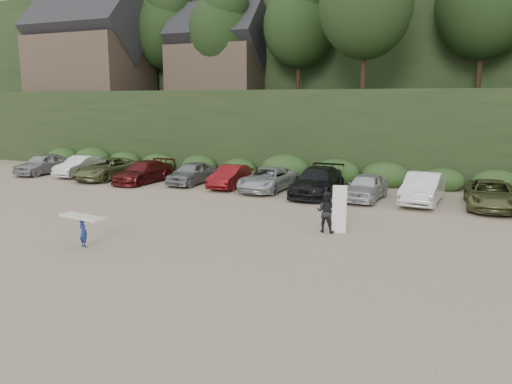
% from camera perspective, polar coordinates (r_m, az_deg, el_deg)
% --- Properties ---
extents(ground, '(120.00, 120.00, 0.00)m').
position_cam_1_polar(ground, '(20.04, -4.54, -5.02)').
color(ground, tan).
rests_on(ground, ground).
extents(hillside_backdrop, '(90.00, 41.50, 28.00)m').
position_cam_1_polar(hillside_backdrop, '(54.14, 13.56, 16.50)').
color(hillside_backdrop, black).
rests_on(hillside_backdrop, ground).
extents(parked_cars, '(39.67, 5.85, 1.64)m').
position_cam_1_polar(parked_cars, '(28.64, 5.79, 1.22)').
color(parked_cars, '#99989D').
rests_on(parked_cars, ground).
extents(child_surfer, '(2.03, 0.87, 1.18)m').
position_cam_1_polar(child_surfer, '(19.39, -19.17, -3.67)').
color(child_surfer, navy).
rests_on(child_surfer, ground).
extents(adult_surfer, '(1.31, 0.72, 2.01)m').
position_cam_1_polar(adult_surfer, '(20.54, 8.15, -2.22)').
color(adult_surfer, black).
rests_on(adult_surfer, ground).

